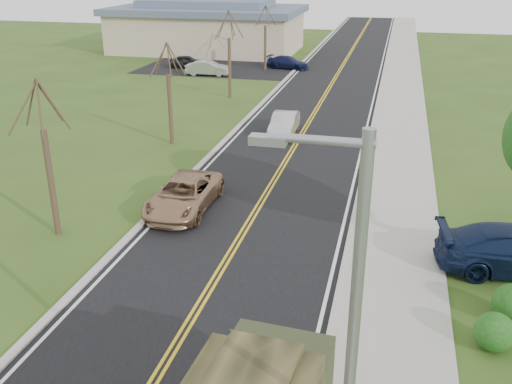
% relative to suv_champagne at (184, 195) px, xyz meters
% --- Properties ---
extents(road, '(8.00, 120.00, 0.01)m').
position_rel_suv_champagne_xyz_m(road, '(3.00, 26.70, -0.69)').
color(road, black).
rests_on(road, ground).
extents(curb_right, '(0.30, 120.00, 0.12)m').
position_rel_suv_champagne_xyz_m(curb_right, '(7.15, 26.70, -0.63)').
color(curb_right, '#9E998E').
rests_on(curb_right, ground).
extents(sidewalk_right, '(3.20, 120.00, 0.10)m').
position_rel_suv_champagne_xyz_m(sidewalk_right, '(8.90, 26.70, -0.64)').
color(sidewalk_right, '#9E998E').
rests_on(sidewalk_right, ground).
extents(curb_left, '(0.30, 120.00, 0.10)m').
position_rel_suv_champagne_xyz_m(curb_left, '(-1.15, 26.70, -0.64)').
color(curb_left, '#9E998E').
rests_on(curb_left, ground).
extents(street_light, '(1.65, 0.22, 8.00)m').
position_rel_suv_champagne_xyz_m(street_light, '(7.90, -13.80, 3.74)').
color(street_light, gray).
rests_on(street_light, ground).
extents(bare_tree_a, '(1.93, 2.26, 6.08)m').
position_rel_suv_champagne_xyz_m(bare_tree_a, '(-4.00, -3.30, 1.93)').
color(bare_tree_a, '#38281C').
rests_on(bare_tree_a, ground).
extents(bare_tree_b, '(1.83, 2.14, 5.73)m').
position_rel_suv_champagne_xyz_m(bare_tree_b, '(-4.00, 8.70, 1.78)').
color(bare_tree_b, '#38281C').
rests_on(bare_tree_b, ground).
extents(bare_tree_c, '(2.04, 2.39, 6.42)m').
position_rel_suv_champagne_xyz_m(bare_tree_c, '(-4.00, 20.70, 2.08)').
color(bare_tree_c, '#38281C').
rests_on(bare_tree_c, ground).
extents(bare_tree_d, '(1.88, 2.20, 5.91)m').
position_rel_suv_champagne_xyz_m(bare_tree_d, '(-4.00, 32.70, 1.86)').
color(bare_tree_d, '#38281C').
rests_on(bare_tree_d, ground).
extents(commercial_building, '(25.50, 21.50, 5.65)m').
position_rel_suv_champagne_xyz_m(commercial_building, '(-12.98, 42.67, 1.99)').
color(commercial_building, tan).
rests_on(commercial_building, ground).
extents(suv_champagne, '(2.29, 4.97, 1.38)m').
position_rel_suv_champagne_xyz_m(suv_champagne, '(0.00, 0.00, 0.00)').
color(suv_champagne, '#9E7959').
rests_on(suv_champagne, ground).
extents(sedan_silver, '(1.55, 4.08, 1.33)m').
position_rel_suv_champagne_xyz_m(sedan_silver, '(1.96, 11.92, -0.03)').
color(sedan_silver, '#B6B6BB').
rests_on(sedan_silver, ground).
extents(lot_car_dark, '(3.75, 2.16, 1.20)m').
position_rel_suv_champagne_xyz_m(lot_car_dark, '(-11.60, 31.87, -0.09)').
color(lot_car_dark, black).
rests_on(lot_car_dark, ground).
extents(lot_car_silver, '(4.11, 1.71, 1.32)m').
position_rel_suv_champagne_xyz_m(lot_car_silver, '(-8.41, 28.70, -0.03)').
color(lot_car_silver, '#A5A6AA').
rests_on(lot_car_silver, ground).
extents(lot_car_navy, '(4.37, 2.51, 1.19)m').
position_rel_suv_champagne_xyz_m(lot_car_navy, '(-2.00, 33.67, -0.09)').
color(lot_car_navy, '#0F1538').
rests_on(lot_car_navy, ground).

